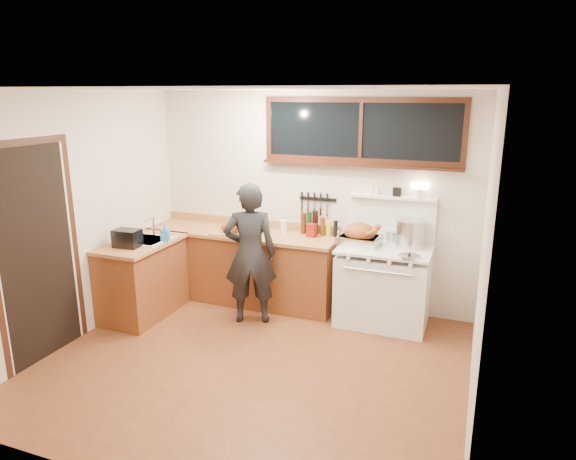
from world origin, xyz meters
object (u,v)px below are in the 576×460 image
at_px(vintage_stove, 384,284).
at_px(roast_turkey, 360,236).
at_px(cutting_board, 231,229).
at_px(man, 250,254).

height_order(vintage_stove, roast_turkey, vintage_stove).
bearing_deg(cutting_board, man, -42.42).
distance_m(vintage_stove, roast_turkey, 0.61).
bearing_deg(vintage_stove, cutting_board, -177.07).
distance_m(man, roast_turkey, 1.26).
height_order(cutting_board, roast_turkey, roast_turkey).
distance_m(vintage_stove, man, 1.55).
xyz_separation_m(cutting_board, roast_turkey, (1.58, 0.11, 0.05)).
relative_size(vintage_stove, roast_turkey, 3.17).
relative_size(man, roast_turkey, 3.23).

